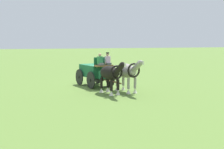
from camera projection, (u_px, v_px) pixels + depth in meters
ground_plane at (94, 86)px, 22.65m from camera, size 220.00×220.00×0.00m
show_wagon at (95, 71)px, 22.36m from camera, size 5.59×2.39×2.67m
draft_horse_near at (127, 72)px, 19.74m from camera, size 3.10×1.38×2.30m
draft_horse_off at (111, 74)px, 19.08m from camera, size 2.94×1.31×2.22m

